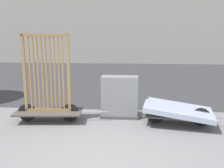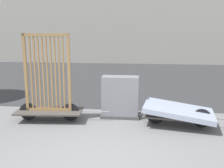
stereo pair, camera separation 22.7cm
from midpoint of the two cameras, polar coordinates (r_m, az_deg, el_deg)
name	(u,v)px [view 2 (the right image)]	position (r m, az deg, el deg)	size (l,w,h in m)	color
ground_plane	(98,167)	(4.74, -1.69, -17.56)	(60.00, 60.00, 0.00)	slate
road_strip	(127,77)	(13.12, 3.71, 1.46)	(56.00, 10.98, 0.01)	#38383A
bike_cart_with_bedframe	(49,93)	(6.88, -12.72, -1.93)	(2.42, 0.86, 2.24)	#4C4742
bike_cart_with_mattress	(179,112)	(6.70, 15.23, -5.85)	(2.44, 1.31, 0.54)	#4C4742
utility_cabinet	(120,98)	(7.04, 2.73, -3.17)	(1.03, 0.47, 1.12)	#4C4C4C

